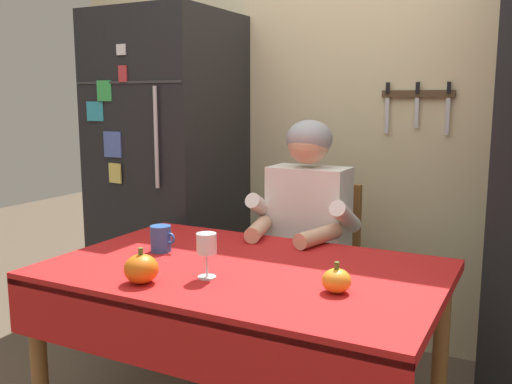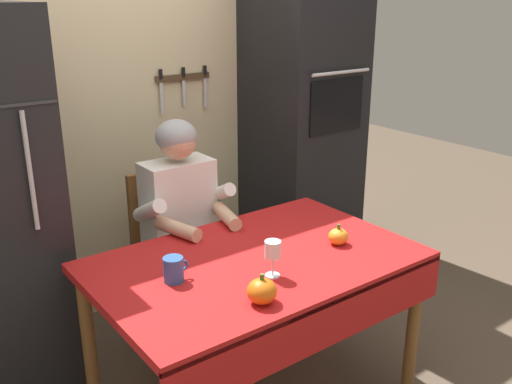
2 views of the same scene
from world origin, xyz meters
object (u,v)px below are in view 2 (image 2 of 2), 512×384
(dining_table, at_px, (258,277))
(wall_oven, at_px, (302,122))
(wine_glass, at_px, (273,251))
(pumpkin_large, at_px, (338,236))
(chair_behind_person, at_px, (170,247))
(pumpkin_medium, at_px, (262,291))
(coffee_mug, at_px, (174,269))
(seated_person, at_px, (186,219))

(dining_table, bearing_deg, wall_oven, 41.31)
(wine_glass, distance_m, pumpkin_large, 0.45)
(wine_glass, xyz_separation_m, pumpkin_large, (0.44, 0.06, -0.07))
(chair_behind_person, distance_m, pumpkin_medium, 1.14)
(coffee_mug, height_order, pumpkin_large, coffee_mug)
(wall_oven, xyz_separation_m, coffee_mug, (-1.44, -0.88, -0.26))
(seated_person, xyz_separation_m, coffee_mug, (-0.38, -0.56, 0.05))
(dining_table, bearing_deg, seated_person, 91.18)
(wall_oven, relative_size, seated_person, 1.69)
(coffee_mug, bearing_deg, wall_oven, 31.37)
(pumpkin_large, bearing_deg, wall_oven, 56.94)
(wall_oven, bearing_deg, dining_table, -138.69)
(wall_oven, distance_m, chair_behind_person, 1.20)
(coffee_mug, distance_m, wine_glass, 0.40)
(wall_oven, relative_size, dining_table, 1.50)
(coffee_mug, bearing_deg, seated_person, 56.03)
(seated_person, relative_size, pumpkin_medium, 10.47)
(chair_behind_person, distance_m, wine_glass, 1.01)
(seated_person, relative_size, coffee_mug, 11.36)
(dining_table, relative_size, pumpkin_medium, 11.78)
(chair_behind_person, bearing_deg, pumpkin_large, -65.59)
(seated_person, bearing_deg, coffee_mug, -123.97)
(seated_person, distance_m, wine_glass, 0.77)
(seated_person, height_order, wine_glass, seated_person)
(chair_behind_person, bearing_deg, wine_glass, -92.06)
(wall_oven, distance_m, coffee_mug, 1.70)
(wall_oven, height_order, coffee_mug, wall_oven)
(dining_table, bearing_deg, pumpkin_medium, -125.03)
(coffee_mug, bearing_deg, pumpkin_medium, -62.66)
(wine_glass, height_order, pumpkin_large, wine_glass)
(seated_person, xyz_separation_m, pumpkin_large, (0.40, -0.70, 0.04))
(chair_behind_person, height_order, pumpkin_medium, chair_behind_person)
(seated_person, height_order, coffee_mug, seated_person)
(coffee_mug, relative_size, wine_glass, 0.70)
(dining_table, bearing_deg, pumpkin_large, -13.37)
(coffee_mug, bearing_deg, chair_behind_person, 63.29)
(coffee_mug, height_order, wine_glass, wine_glass)
(dining_table, xyz_separation_m, chair_behind_person, (-0.01, 0.79, -0.14))
(chair_behind_person, bearing_deg, dining_table, -89.10)
(dining_table, distance_m, pumpkin_large, 0.42)
(pumpkin_large, bearing_deg, dining_table, 166.63)
(coffee_mug, height_order, pumpkin_medium, pumpkin_medium)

